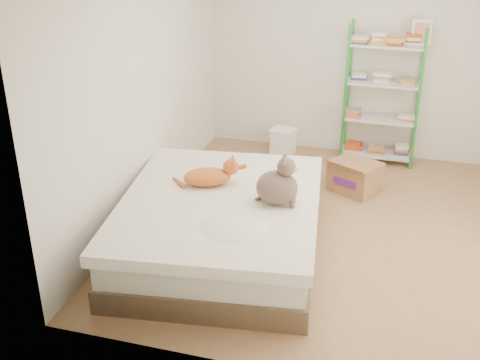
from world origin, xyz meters
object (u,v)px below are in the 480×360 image
(shelf_unit, at_px, (383,94))
(white_bin, at_px, (283,141))
(orange_cat, at_px, (207,175))
(grey_cat, at_px, (277,180))
(cardboard_box, at_px, (355,176))
(bed, at_px, (220,226))

(shelf_unit, relative_size, white_bin, 4.98)
(orange_cat, distance_m, grey_cat, 0.74)
(shelf_unit, xyz_separation_m, cardboard_box, (-0.17, -0.95, -0.69))
(orange_cat, xyz_separation_m, cardboard_box, (1.25, 1.41, -0.49))
(bed, distance_m, cardboard_box, 1.96)
(bed, xyz_separation_m, orange_cat, (-0.20, 0.24, 0.38))
(grey_cat, xyz_separation_m, white_bin, (-0.45, 2.44, -0.61))
(shelf_unit, bearing_deg, bed, -115.26)
(cardboard_box, bearing_deg, bed, -94.58)
(orange_cat, height_order, grey_cat, grey_cat)
(grey_cat, relative_size, white_bin, 1.28)
(grey_cat, distance_m, cardboard_box, 1.79)
(grey_cat, distance_m, shelf_unit, 2.65)
(white_bin, bearing_deg, cardboard_box, -39.97)
(orange_cat, relative_size, grey_cat, 1.18)
(bed, xyz_separation_m, grey_cat, (0.50, 0.05, 0.50))
(grey_cat, distance_m, white_bin, 2.55)
(grey_cat, height_order, cardboard_box, grey_cat)
(orange_cat, relative_size, white_bin, 1.50)
(white_bin, bearing_deg, bed, -91.14)
(bed, height_order, shelf_unit, shelf_unit)
(grey_cat, bearing_deg, orange_cat, 70.28)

